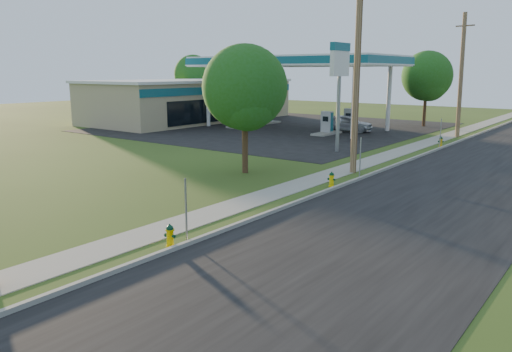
{
  "coord_description": "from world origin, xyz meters",
  "views": [
    {
      "loc": [
        10.72,
        -6.01,
        5.12
      ],
      "look_at": [
        0.0,
        8.0,
        1.4
      ],
      "focal_mm": 35.0,
      "sensor_mm": 36.0,
      "label": 1
    }
  ],
  "objects_px": {
    "utility_pole_mid": "(357,74)",
    "price_pylon": "(340,66)",
    "tree_back": "(193,76)",
    "hydrant_near": "(170,236)",
    "utility_pole_far": "(461,75)",
    "car_silver": "(347,123)",
    "fuel_pump_nw": "(242,119)",
    "fuel_pump_se": "(349,122)",
    "tree_verge": "(245,91)",
    "hydrant_mid": "(332,180)",
    "fuel_pump_ne": "(327,126)",
    "hydrant_far": "(441,142)",
    "fuel_pump_sw": "(267,116)",
    "tree_lot": "(428,78)"
  },
  "relations": [
    {
      "from": "utility_pole_far",
      "to": "car_silver",
      "type": "height_order",
      "value": "utility_pole_far"
    },
    {
      "from": "utility_pole_far",
      "to": "fuel_pump_nw",
      "type": "xyz_separation_m",
      "value": [
        -17.9,
        -5.0,
        -4.08
      ]
    },
    {
      "from": "fuel_pump_sw",
      "to": "fuel_pump_se",
      "type": "relative_size",
      "value": 1.0
    },
    {
      "from": "tree_back",
      "to": "car_silver",
      "type": "bearing_deg",
      "value": -14.19
    },
    {
      "from": "fuel_pump_ne",
      "to": "fuel_pump_se",
      "type": "bearing_deg",
      "value": 90.0
    },
    {
      "from": "utility_pole_mid",
      "to": "fuel_pump_se",
      "type": "relative_size",
      "value": 3.06
    },
    {
      "from": "fuel_pump_ne",
      "to": "hydrant_far",
      "type": "height_order",
      "value": "fuel_pump_ne"
    },
    {
      "from": "tree_lot",
      "to": "hydrant_mid",
      "type": "bearing_deg",
      "value": -79.05
    },
    {
      "from": "hydrant_mid",
      "to": "tree_verge",
      "type": "bearing_deg",
      "value": 178.73
    },
    {
      "from": "tree_verge",
      "to": "tree_back",
      "type": "xyz_separation_m",
      "value": [
        -28.42,
        25.35,
        0.42
      ]
    },
    {
      "from": "fuel_pump_ne",
      "to": "fuel_pump_sw",
      "type": "xyz_separation_m",
      "value": [
        -9.0,
        4.0,
        0.0
      ]
    },
    {
      "from": "utility_pole_far",
      "to": "car_silver",
      "type": "distance_m",
      "value": 9.66
    },
    {
      "from": "fuel_pump_se",
      "to": "car_silver",
      "type": "bearing_deg",
      "value": -71.06
    },
    {
      "from": "utility_pole_mid",
      "to": "price_pylon",
      "type": "height_order",
      "value": "utility_pole_mid"
    },
    {
      "from": "utility_pole_far",
      "to": "hydrant_near",
      "type": "xyz_separation_m",
      "value": [
        0.78,
        -31.42,
        -4.45
      ]
    },
    {
      "from": "utility_pole_mid",
      "to": "hydrant_near",
      "type": "height_order",
      "value": "utility_pole_mid"
    },
    {
      "from": "utility_pole_mid",
      "to": "tree_back",
      "type": "relative_size",
      "value": 1.38
    },
    {
      "from": "fuel_pump_nw",
      "to": "price_pylon",
      "type": "height_order",
      "value": "price_pylon"
    },
    {
      "from": "fuel_pump_nw",
      "to": "car_silver",
      "type": "xyz_separation_m",
      "value": [
        9.42,
        2.77,
        0.01
      ]
    },
    {
      "from": "utility_pole_far",
      "to": "tree_back",
      "type": "relative_size",
      "value": 1.34
    },
    {
      "from": "utility_pole_far",
      "to": "car_silver",
      "type": "relative_size",
      "value": 2.2
    },
    {
      "from": "fuel_pump_sw",
      "to": "tree_verge",
      "type": "height_order",
      "value": "tree_verge"
    },
    {
      "from": "fuel_pump_sw",
      "to": "tree_back",
      "type": "xyz_separation_m",
      "value": [
        -14.83,
        4.9,
        3.85
      ]
    },
    {
      "from": "utility_pole_mid",
      "to": "tree_lot",
      "type": "relative_size",
      "value": 1.4
    },
    {
      "from": "fuel_pump_nw",
      "to": "hydrant_far",
      "type": "height_order",
      "value": "fuel_pump_nw"
    },
    {
      "from": "tree_verge",
      "to": "hydrant_mid",
      "type": "relative_size",
      "value": 9.2
    },
    {
      "from": "car_silver",
      "to": "utility_pole_far",
      "type": "bearing_deg",
      "value": -84.7
    },
    {
      "from": "car_silver",
      "to": "fuel_pump_nw",
      "type": "bearing_deg",
      "value": 96.95
    },
    {
      "from": "fuel_pump_se",
      "to": "tree_verge",
      "type": "xyz_separation_m",
      "value": [
        4.59,
        -20.45,
        3.44
      ]
    },
    {
      "from": "fuel_pump_nw",
      "to": "hydrant_near",
      "type": "relative_size",
      "value": 4.42
    },
    {
      "from": "tree_back",
      "to": "hydrant_mid",
      "type": "xyz_separation_m",
      "value": [
        33.45,
        -25.47,
        -4.23
      ]
    },
    {
      "from": "fuel_pump_ne",
      "to": "tree_verge",
      "type": "distance_m",
      "value": 17.42
    },
    {
      "from": "hydrant_near",
      "to": "tree_lot",
      "type": "bearing_deg",
      "value": 98.2
    },
    {
      "from": "hydrant_near",
      "to": "hydrant_far",
      "type": "distance_m",
      "value": 25.15
    },
    {
      "from": "tree_back",
      "to": "car_silver",
      "type": "distance_m",
      "value": 25.31
    },
    {
      "from": "tree_back",
      "to": "car_silver",
      "type": "xyz_separation_m",
      "value": [
        24.25,
        -6.13,
        -3.84
      ]
    },
    {
      "from": "price_pylon",
      "to": "utility_pole_far",
      "type": "bearing_deg",
      "value": 72.67
    },
    {
      "from": "utility_pole_mid",
      "to": "fuel_pump_nw",
      "type": "relative_size",
      "value": 3.06
    },
    {
      "from": "price_pylon",
      "to": "tree_back",
      "type": "distance_m",
      "value": 33.18
    },
    {
      "from": "fuel_pump_ne",
      "to": "tree_lot",
      "type": "distance_m",
      "value": 12.33
    },
    {
      "from": "hydrant_near",
      "to": "price_pylon",
      "type": "bearing_deg",
      "value": 103.9
    },
    {
      "from": "hydrant_far",
      "to": "hydrant_mid",
      "type": "bearing_deg",
      "value": -90.12
    },
    {
      "from": "utility_pole_far",
      "to": "fuel_pump_se",
      "type": "height_order",
      "value": "utility_pole_far"
    },
    {
      "from": "fuel_pump_nw",
      "to": "tree_verge",
      "type": "bearing_deg",
      "value": -50.44
    },
    {
      "from": "utility_pole_far",
      "to": "hydrant_near",
      "type": "relative_size",
      "value": 13.14
    },
    {
      "from": "fuel_pump_ne",
      "to": "hydrant_mid",
      "type": "height_order",
      "value": "fuel_pump_ne"
    },
    {
      "from": "fuel_pump_sw",
      "to": "price_pylon",
      "type": "height_order",
      "value": "price_pylon"
    },
    {
      "from": "utility_pole_mid",
      "to": "tree_back",
      "type": "distance_m",
      "value": 39.39
    },
    {
      "from": "fuel_pump_ne",
      "to": "hydrant_far",
      "type": "relative_size",
      "value": 4.36
    },
    {
      "from": "utility_pole_far",
      "to": "fuel_pump_sw",
      "type": "relative_size",
      "value": 2.97
    }
  ]
}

